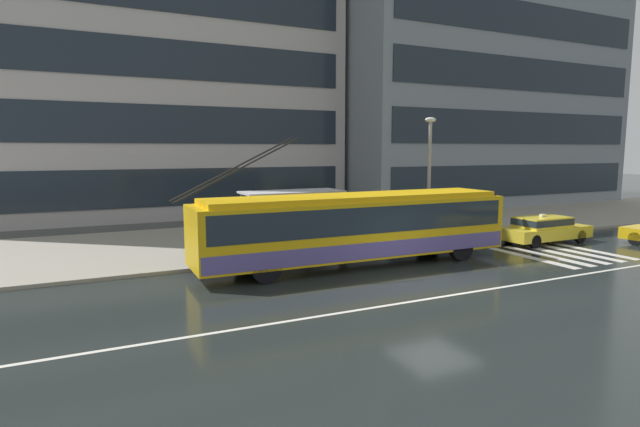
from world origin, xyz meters
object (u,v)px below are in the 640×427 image
at_px(bus_shelter, 290,205).
at_px(street_lamp, 429,167).
at_px(pedestrian_at_shelter, 308,229).
at_px(pedestrian_approaching_curb, 344,211).
at_px(trolleybus, 356,226).
at_px(pedestrian_walking_past, 306,208).
at_px(taxi_ahead_of_bus, 544,228).

bearing_deg(bus_shelter, street_lamp, -2.93).
height_order(pedestrian_at_shelter, pedestrian_approaching_curb, pedestrian_approaching_curb).
bearing_deg(trolleybus, bus_shelter, 116.15).
bearing_deg(pedestrian_walking_past, pedestrian_approaching_curb, -39.27).
relative_size(taxi_ahead_of_bus, bus_shelter, 1.09).
distance_m(trolleybus, pedestrian_walking_past, 4.53).
distance_m(trolleybus, bus_shelter, 3.43).
height_order(pedestrian_at_shelter, street_lamp, street_lamp).
xyz_separation_m(trolleybus, taxi_ahead_of_bus, (10.40, 0.15, -0.82)).
relative_size(bus_shelter, street_lamp, 0.73).
relative_size(trolleybus, pedestrian_approaching_curb, 6.80).
bearing_deg(pedestrian_at_shelter, pedestrian_approaching_curb, 23.61).
distance_m(pedestrian_approaching_curb, pedestrian_walking_past, 1.80).
bearing_deg(pedestrian_approaching_curb, pedestrian_at_shelter, -156.39).
bearing_deg(bus_shelter, pedestrian_at_shelter, -49.66).
distance_m(pedestrian_approaching_curb, street_lamp, 4.71).
height_order(trolleybus, bus_shelter, trolleybus).
height_order(trolleybus, pedestrian_walking_past, trolleybus).
distance_m(taxi_ahead_of_bus, pedestrian_at_shelter, 11.58).
bearing_deg(taxi_ahead_of_bus, pedestrian_approaching_curb, 160.48).
distance_m(pedestrian_at_shelter, pedestrian_approaching_curb, 2.49).
xyz_separation_m(pedestrian_at_shelter, pedestrian_walking_past, (0.84, 2.11, 0.61)).
bearing_deg(pedestrian_approaching_curb, bus_shelter, -172.89).
bearing_deg(street_lamp, pedestrian_approaching_curb, 170.54).
xyz_separation_m(bus_shelter, pedestrian_approaching_curb, (2.77, 0.35, -0.42)).
xyz_separation_m(trolleybus, pedestrian_at_shelter, (-0.96, 2.41, -0.37)).
bearing_deg(pedestrian_approaching_curb, pedestrian_walking_past, 140.73).
bearing_deg(trolleybus, street_lamp, 26.02).
distance_m(taxi_ahead_of_bus, pedestrian_walking_past, 11.43).
bearing_deg(pedestrian_walking_past, bus_shelter, -132.90).
relative_size(taxi_ahead_of_bus, street_lamp, 0.80).
height_order(bus_shelter, street_lamp, street_lamp).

